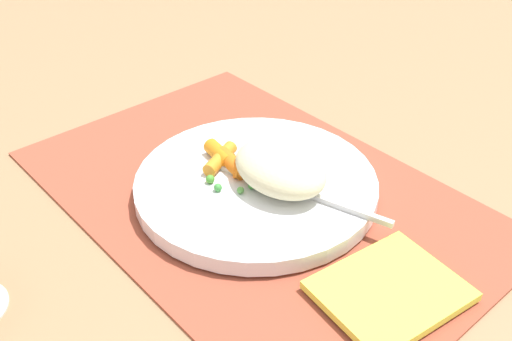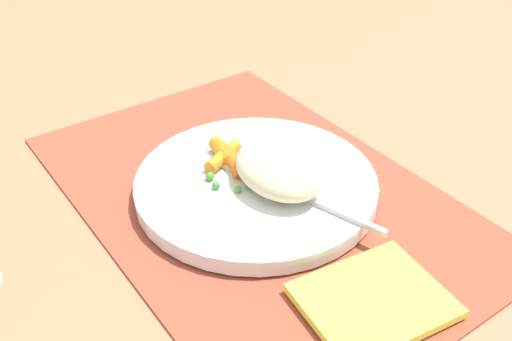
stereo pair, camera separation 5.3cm
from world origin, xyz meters
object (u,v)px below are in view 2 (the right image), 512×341
Objects in this scene: plate at (256,185)px; napkin at (373,300)px; fork at (281,187)px; rice_mound at (279,169)px; carrot_portion at (244,161)px.

napkin is (-0.19, 0.01, -0.00)m from plate.
rice_mound is at bearing -12.66° from fork.
plate is 0.03m from fork.
napkin is at bearing 172.16° from rice_mound.
plate is at bearing 23.22° from rice_mound.
carrot_portion is at bearing -3.65° from napkin.
carrot_portion is (0.05, 0.01, -0.01)m from rice_mound.
carrot_portion is 0.81× the size of napkin.
rice_mound reaches higher than carrot_portion.
napkin is at bearing 176.35° from carrot_portion.
carrot_portion is at bearing 9.95° from rice_mound.
fork is at bearing -7.66° from napkin.
plate is 0.19m from napkin.
fork reaches higher than napkin.
fork is (-0.01, 0.00, -0.02)m from rice_mound.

